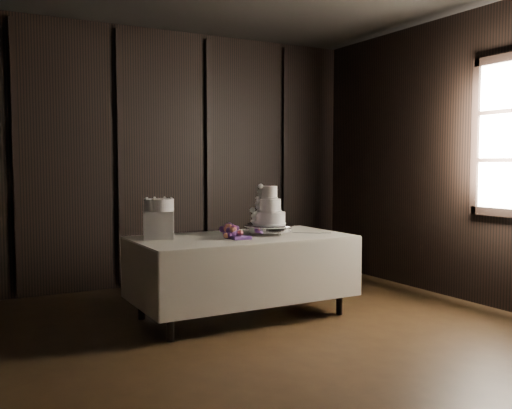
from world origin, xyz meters
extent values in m
cube|color=black|center=(0.00, 0.00, -0.02)|extent=(6.04, 7.04, 0.04)
cube|color=black|center=(0.00, 3.52, 1.50)|extent=(6.04, 0.04, 3.04)
cube|color=silver|center=(0.65, 1.70, 0.76)|extent=(1.99, 1.04, 0.01)
cube|color=white|center=(0.65, 1.70, 0.35)|extent=(1.83, 0.92, 0.71)
cylinder|color=silver|center=(0.95, 1.73, 0.81)|extent=(0.58, 0.58, 0.09)
cylinder|color=white|center=(0.95, 1.73, 0.91)|extent=(0.31, 0.31, 0.12)
cylinder|color=white|center=(0.95, 1.73, 1.03)|extent=(0.23, 0.23, 0.12)
cylinder|color=white|center=(0.95, 1.73, 1.16)|extent=(0.15, 0.15, 0.12)
cube|color=white|center=(-0.08, 1.92, 0.89)|extent=(0.34, 0.34, 0.25)
cylinder|color=white|center=(-0.08, 1.92, 1.06)|extent=(0.33, 0.33, 0.11)
cube|color=silver|center=(1.28, 1.57, 0.77)|extent=(0.29, 0.26, 0.01)
camera|label=1|loc=(-1.76, -2.97, 1.42)|focal=40.00mm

